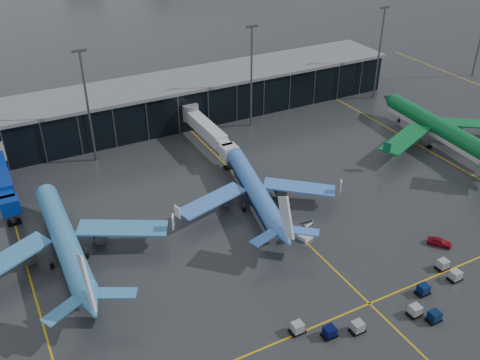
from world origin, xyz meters
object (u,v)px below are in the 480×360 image
service_van_red (440,242)px  mobile_airstair (303,233)px  airliner_arkefly (61,225)px  airliner_klm_near (254,179)px  baggage_carts (397,305)px  airliner_aer_lingus (438,116)px

service_van_red → mobile_airstair: bearing=108.9°
airliner_arkefly → airliner_klm_near: bearing=-1.0°
airliner_arkefly → baggage_carts: (41.28, -35.87, -5.67)m
baggage_carts → mobile_airstair: mobile_airstair is taller
airliner_aer_lingus → baggage_carts: bearing=-135.9°
airliner_arkefly → airliner_aer_lingus: bearing=1.9°
airliner_arkefly → airliner_aer_lingus: size_ratio=0.94×
airliner_klm_near → service_van_red: airliner_klm_near is taller
baggage_carts → mobile_airstair: bearing=96.7°
mobile_airstair → service_van_red: bearing=-50.5°
airliner_arkefly → baggage_carts: 54.98m
airliner_arkefly → service_van_red: size_ratio=10.14×
airliner_aer_lingus → mobile_airstair: (-48.68, -16.83, -6.07)m
airliner_aer_lingus → airliner_arkefly: bearing=-174.0°
airliner_arkefly → mobile_airstair: size_ratio=11.31×
airliner_klm_near → mobile_airstair: airliner_klm_near is taller
baggage_carts → service_van_red: size_ratio=7.54×
airliner_arkefly → baggage_carts: size_ratio=1.35×
airliner_klm_near → mobile_airstair: 14.59m
airliner_klm_near → airliner_arkefly: bearing=-169.4°
baggage_carts → service_van_red: baggage_carts is taller
airliner_klm_near → service_van_red: (22.49, -26.68, -5.14)m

